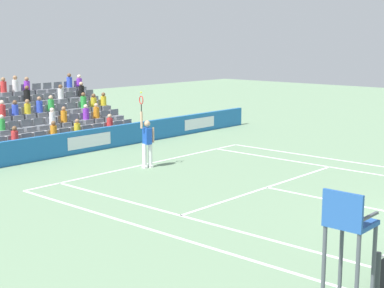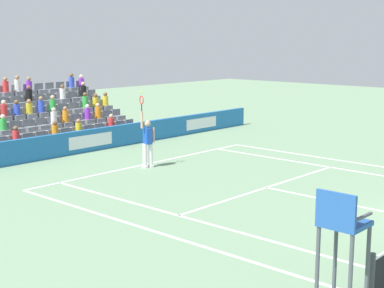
{
  "view_description": "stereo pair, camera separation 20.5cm",
  "coord_description": "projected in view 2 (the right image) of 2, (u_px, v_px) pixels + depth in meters",
  "views": [
    {
      "loc": [
        15.36,
        4.03,
        4.74
      ],
      "look_at": [
        0.25,
        -9.43,
        1.1
      ],
      "focal_mm": 54.84,
      "sensor_mm": 36.0,
      "label": 1
    },
    {
      "loc": [
        15.22,
        4.18,
        4.74
      ],
      "look_at": [
        0.25,
        -9.43,
        1.1
      ],
      "focal_mm": 54.84,
      "sensor_mm": 36.0,
      "label": 2
    }
  ],
  "objects": [
    {
      "name": "line_singles_sideline_right",
      "position": [
        341.0,
        169.0,
        21.62
      ],
      "size": [
        0.1,
        11.89,
        0.01
      ],
      "primitive_type": "cube",
      "color": "white",
      "rests_on": "ground"
    },
    {
      "name": "line_singles_sideline_left",
      "position": [
        191.0,
        219.0,
        15.63
      ],
      "size": [
        0.1,
        11.89,
        0.01
      ],
      "primitive_type": "cube",
      "color": "white",
      "rests_on": "ground"
    },
    {
      "name": "line_centre_service",
      "position": [
        358.0,
        206.0,
        16.81
      ],
      "size": [
        0.1,
        6.4,
        0.01
      ],
      "primitive_type": "cube",
      "color": "white",
      "rests_on": "ground"
    },
    {
      "name": "line_doubles_sideline_left",
      "position": [
        154.0,
        231.0,
        14.63
      ],
      "size": [
        0.1,
        11.89,
        0.01
      ],
      "primitive_type": "cube",
      "color": "white",
      "rests_on": "ground"
    },
    {
      "name": "line_baseline",
      "position": [
        149.0,
        163.0,
        22.56
      ],
      "size": [
        10.97,
        0.1,
        0.01
      ],
      "primitive_type": "cube",
      "color": "white",
      "rests_on": "ground"
    },
    {
      "name": "line_doubles_sideline_right",
      "position": [
        358.0,
        163.0,
        22.62
      ],
      "size": [
        0.1,
        11.89,
        0.01
      ],
      "primitive_type": "cube",
      "color": "white",
      "rests_on": "ground"
    },
    {
      "name": "line_service",
      "position": [
        266.0,
        187.0,
        18.93
      ],
      "size": [
        8.23,
        0.1,
        0.01
      ],
      "primitive_type": "cube",
      "color": "white",
      "rests_on": "ground"
    },
    {
      "name": "stadium_stand",
      "position": [
        41.0,
        124.0,
        27.2
      ],
      "size": [
        7.44,
        4.75,
        3.05
      ],
      "color": "gray",
      "rests_on": "ground"
    },
    {
      "name": "tennis_player",
      "position": [
        147.0,
        141.0,
        21.71
      ],
      "size": [
        0.51,
        0.42,
        2.85
      ],
      "color": "white",
      "rests_on": "ground"
    },
    {
      "name": "sponsor_barrier",
      "position": [
        89.0,
        140.0,
        24.91
      ],
      "size": [
        21.34,
        0.22,
        0.95
      ],
      "color": "#1E66AD",
      "rests_on": "ground"
    },
    {
      "name": "umpire_chair",
      "position": [
        342.0,
        238.0,
        9.62
      ],
      "size": [
        0.7,
        0.7,
        2.34
      ],
      "color": "#474C54",
      "rests_on": "ground"
    },
    {
      "name": "line_centre_mark",
      "position": [
        151.0,
        164.0,
        22.5
      ],
      "size": [
        0.1,
        0.2,
        0.01
      ],
      "primitive_type": "cube",
      "color": "white",
      "rests_on": "ground"
    }
  ]
}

